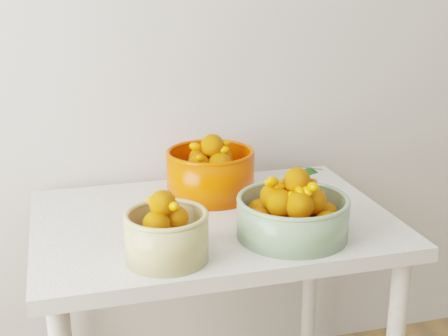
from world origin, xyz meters
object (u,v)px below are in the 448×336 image
Objects in this scene: table at (213,247)px; bowl_green at (293,213)px; bowl_orange at (210,172)px; bowl_cream at (166,234)px.

table is 0.30m from bowl_green.
bowl_orange reaches higher than bowl_green.
bowl_orange is (0.21, 0.40, 0.01)m from bowl_cream.
table is 0.24m from bowl_orange.
table is 2.78× the size of bowl_green.
bowl_green reaches higher than bowl_cream.
bowl_cream is at bearing -172.41° from bowl_green.
bowl_orange is at bearing 77.83° from table.
table is at bearing 132.49° from bowl_green.
bowl_orange is (-0.13, 0.35, 0.01)m from bowl_green.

